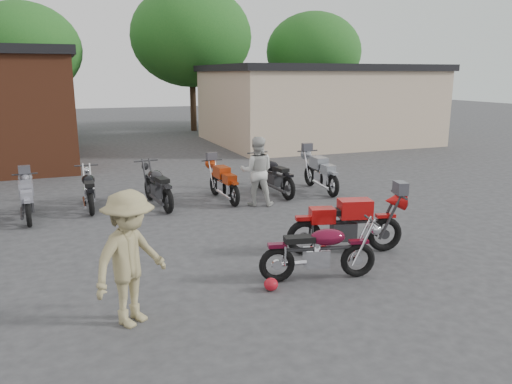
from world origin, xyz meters
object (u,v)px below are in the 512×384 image
object	(u,v)px
person_tan	(130,259)
row_bike_5	(273,173)
row_bike_1	(27,197)
sportbike	(348,221)
row_bike_4	(223,181)
person_light	(257,171)
row_bike_3	(157,184)
helmet	(271,284)
row_bike_6	(320,171)
vintage_motorcycle	(321,248)
row_bike_2	(89,187)

from	to	relation	value
person_tan	row_bike_5	distance (m)	7.90
person_tan	row_bike_1	bearing A→B (deg)	68.22
sportbike	row_bike_5	distance (m)	4.97
row_bike_4	person_tan	bearing A→B (deg)	147.60
row_bike_1	person_light	bearing A→B (deg)	-101.42
row_bike_4	row_bike_3	bearing A→B (deg)	84.82
sportbike	helmet	size ratio (longest dim) A/B	9.54
person_light	row_bike_6	size ratio (longest dim) A/B	0.88
row_bike_1	row_bike_4	size ratio (longest dim) A/B	0.96
row_bike_5	row_bike_3	bearing A→B (deg)	85.65
vintage_motorcycle	sportbike	distance (m)	1.44
person_light	row_bike_2	bearing A→B (deg)	3.97
row_bike_2	row_bike_3	xyz separation A→B (m)	(1.66, -0.41, 0.05)
sportbike	row_bike_6	size ratio (longest dim) A/B	1.06
row_bike_3	vintage_motorcycle	bearing A→B (deg)	-171.22
row_bike_6	row_bike_1	bearing A→B (deg)	92.73
helmet	row_bike_6	distance (m)	7.12
helmet	person_light	distance (m)	5.37
vintage_motorcycle	row_bike_1	world-z (taller)	vintage_motorcycle
row_bike_1	row_bike_4	distance (m)	4.86
row_bike_3	row_bike_5	distance (m)	3.32
vintage_motorcycle	row_bike_2	bearing A→B (deg)	130.56
person_light	row_bike_5	world-z (taller)	person_light
row_bike_1	row_bike_5	bearing A→B (deg)	-91.65
row_bike_1	row_bike_5	world-z (taller)	row_bike_5
row_bike_1	row_bike_6	xyz separation A→B (m)	(7.83, 0.06, 0.07)
row_bike_4	row_bike_5	xyz separation A→B (m)	(1.54, 0.17, 0.06)
person_tan	row_bike_5	bearing A→B (deg)	16.00
vintage_motorcycle	row_bike_5	size ratio (longest dim) A/B	0.92
helmet	row_bike_6	world-z (taller)	row_bike_6
sportbike	helmet	distance (m)	2.35
row_bike_5	sportbike	bearing A→B (deg)	166.38
person_light	row_bike_2	xyz separation A→B (m)	(-4.10, 1.24, -0.35)
row_bike_4	row_bike_5	distance (m)	1.55
person_light	vintage_motorcycle	bearing A→B (deg)	101.62
person_tan	row_bike_4	bearing A→B (deg)	25.32
row_bike_4	row_bike_2	bearing A→B (deg)	78.41
sportbike	person_light	xyz separation A→B (m)	(-0.30, 3.96, 0.27)
vintage_motorcycle	row_bike_4	xyz separation A→B (m)	(0.13, 5.70, -0.01)
vintage_motorcycle	sportbike	size ratio (longest dim) A/B	0.88
helmet	row_bike_4	size ratio (longest dim) A/B	0.12
vintage_motorcycle	row_bike_3	xyz separation A→B (m)	(-1.65, 5.73, 0.04)
person_light	person_tan	bearing A→B (deg)	74.31
row_bike_1	row_bike_4	world-z (taller)	row_bike_4
helmet	row_bike_4	xyz separation A→B (m)	(1.07, 5.82, 0.45)
person_light	row_bike_4	bearing A→B (deg)	-29.61
person_tan	row_bike_3	xyz separation A→B (m)	(1.47, 6.12, -0.34)
person_light	row_bike_4	xyz separation A→B (m)	(-0.66, 0.80, -0.35)
vintage_motorcycle	person_tan	distance (m)	3.17
sportbike	row_bike_6	xyz separation A→B (m)	(2.02, 4.79, -0.04)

